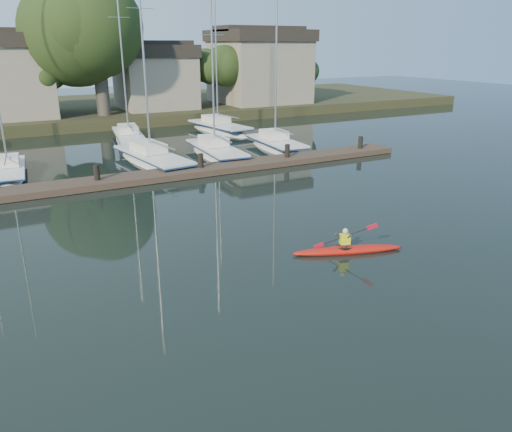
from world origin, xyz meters
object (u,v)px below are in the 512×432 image
sailboat_2 (153,166)px  sailboat_3 (216,159)px  dock (152,176)px  sailboat_7 (220,134)px  kayak (347,248)px  sailboat_6 (130,144)px  sailboat_1 (10,178)px  sailboat_4 (276,151)px

sailboat_2 → sailboat_3: size_ratio=1.17×
dock → sailboat_7: (10.16, 13.20, -0.42)m
kayak → sailboat_6: 25.87m
sailboat_2 → sailboat_1: bearing=166.1°
sailboat_3 → sailboat_6: (-3.83, 8.18, 0.02)m
sailboat_3 → dock: bearing=-141.2°
sailboat_4 → sailboat_7: size_ratio=0.90×
sailboat_6 → sailboat_7: size_ratio=1.10×
dock → sailboat_7: size_ratio=2.39×
sailboat_1 → sailboat_4: size_ratio=0.96×
sailboat_3 → sailboat_2: bearing=-174.6°
sailboat_2 → sailboat_3: sailboat_2 is taller
kayak → sailboat_7: size_ratio=0.29×
dock → sailboat_3: 7.09m
sailboat_3 → sailboat_7: (4.38, 9.12, -0.01)m
sailboat_2 → sailboat_7: sailboat_2 is taller
sailboat_1 → sailboat_6: (9.04, 7.38, -0.02)m
kayak → sailboat_6: sailboat_6 is taller
sailboat_2 → sailboat_4: bearing=-5.6°
sailboat_1 → sailboat_7: 19.14m
dock → sailboat_2: bearing=72.2°
sailboat_2 → kayak: bearing=-91.0°
sailboat_1 → sailboat_7: sailboat_7 is taller
sailboat_2 → sailboat_3: bearing=-5.7°
sailboat_3 → sailboat_4: (4.90, 0.16, -0.00)m
kayak → sailboat_4: 19.32m
kayak → dock: bearing=122.6°
sailboat_2 → sailboat_4: 9.43m
dock → sailboat_2: sailboat_2 is taller
sailboat_2 → sailboat_6: bearing=77.8°
sailboat_1 → sailboat_6: 11.67m
dock → sailboat_4: sailboat_4 is taller
sailboat_1 → sailboat_2: 8.40m
sailboat_3 → sailboat_4: size_ratio=1.07×
sailboat_3 → sailboat_1: bearing=-179.9°
sailboat_6 → sailboat_2: bearing=-86.3°
dock → sailboat_3: sailboat_3 is taller
kayak → sailboat_6: size_ratio=0.27×
dock → sailboat_2: size_ratio=2.13×
sailboat_4 → sailboat_6: (-8.74, 8.02, 0.03)m
sailboat_1 → sailboat_3: bearing=1.1°
sailboat_3 → kayak: bearing=-94.6°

